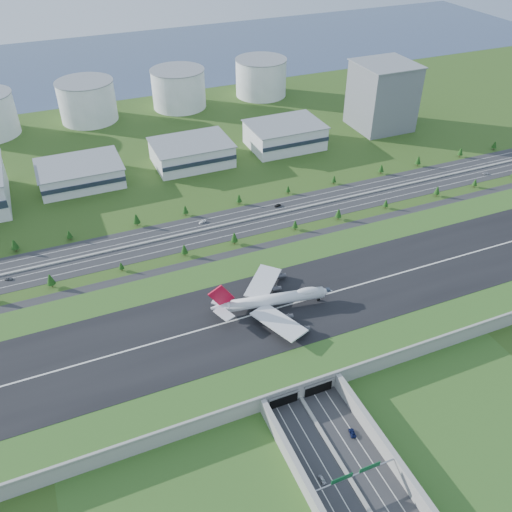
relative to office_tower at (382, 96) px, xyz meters
name	(u,v)px	position (x,y,z in m)	size (l,w,h in m)	color
ground	(257,326)	(-200.00, -195.00, -27.50)	(1200.00, 1200.00, 0.00)	#244616
airfield_deck	(257,320)	(-200.00, -195.09, -23.38)	(520.00, 100.00, 9.20)	gray
underpass_road	(361,491)	(-200.00, -294.42, -24.07)	(38.80, 120.40, 8.00)	#28282B
sign_gantry_near	(355,475)	(-200.00, -290.04, -20.55)	(38.70, 0.70, 9.80)	gray
north_expressway	(199,231)	(-200.00, -100.00, -27.44)	(560.00, 36.00, 0.12)	#28282B
tree_row	(204,224)	(-197.03, -100.30, -22.73)	(503.32, 48.74, 8.49)	#3D2819
hangar_mid_a	(80,174)	(-260.00, -5.00, -20.00)	(58.00, 42.00, 15.00)	silver
hangar_mid_b	(192,153)	(-175.00, -5.00, -19.00)	(58.00, 42.00, 17.00)	silver
hangar_mid_c	(285,135)	(-95.00, -5.00, -18.00)	(58.00, 42.00, 19.00)	silver
office_tower	(382,96)	(0.00, 0.00, 0.00)	(46.00, 46.00, 55.00)	slate
fuel_tank_b	(87,101)	(-235.00, 115.00, -10.00)	(50.00, 50.00, 35.00)	silver
fuel_tank_c	(179,89)	(-150.00, 115.00, -10.00)	(50.00, 50.00, 35.00)	silver
fuel_tank_d	(261,78)	(-65.00, 115.00, -10.00)	(50.00, 50.00, 35.00)	silver
bay_water	(98,64)	(-200.00, 285.00, -27.47)	(1200.00, 260.00, 0.06)	#344664
boeing_747	(273,299)	(-190.60, -193.82, -13.82)	(64.22, 60.23, 19.98)	silver
car_0	(322,479)	(-210.06, -283.64, -26.67)	(1.68, 4.19, 1.43)	#B8B8BD
car_2	(352,433)	(-188.59, -269.96, -26.72)	(2.20, 4.78, 1.33)	#0B133B
car_4	(9,279)	(-315.31, -105.90, -26.67)	(1.67, 4.15, 1.41)	slate
car_5	(278,205)	(-140.94, -91.60, -26.62)	(1.61, 4.62, 1.52)	black
car_6	(486,174)	(24.11, -109.99, -26.70)	(2.26, 4.89, 1.36)	silver
car_7	(202,222)	(-195.24, -91.28, -26.68)	(1.96, 4.83, 1.40)	white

